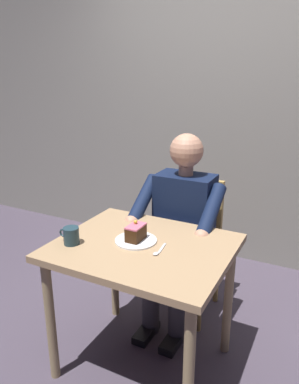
% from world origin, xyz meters
% --- Properties ---
extents(ground_plane, '(14.00, 14.00, 0.00)m').
position_xyz_m(ground_plane, '(0.00, 0.00, 0.00)').
color(ground_plane, '#463C4A').
extents(cafe_rear_panel, '(6.40, 0.12, 3.00)m').
position_xyz_m(cafe_rear_panel, '(0.00, -1.56, 1.50)').
color(cafe_rear_panel, gray).
rests_on(cafe_rear_panel, ground).
extents(dining_table, '(0.88, 0.73, 0.74)m').
position_xyz_m(dining_table, '(0.00, 0.00, 0.64)').
color(dining_table, '#A2815B').
rests_on(dining_table, ground).
extents(chair, '(0.42, 0.42, 0.90)m').
position_xyz_m(chair, '(0.00, -0.66, 0.50)').
color(chair, '#AF8C48').
rests_on(chair, ground).
extents(seated_person, '(0.53, 0.58, 1.23)m').
position_xyz_m(seated_person, '(0.00, -0.48, 0.64)').
color(seated_person, '#101B37').
rests_on(seated_person, ground).
extents(dessert_plate, '(0.22, 0.22, 0.01)m').
position_xyz_m(dessert_plate, '(0.05, -0.01, 0.75)').
color(dessert_plate, white).
rests_on(dessert_plate, dining_table).
extents(cake_slice, '(0.07, 0.11, 0.10)m').
position_xyz_m(cake_slice, '(0.05, -0.01, 0.79)').
color(cake_slice, '#381F0D').
rests_on(cake_slice, dessert_plate).
extents(coffee_cup, '(0.12, 0.08, 0.09)m').
position_xyz_m(coffee_cup, '(0.33, 0.16, 0.79)').
color(coffee_cup, '#1E3641').
rests_on(coffee_cup, dining_table).
extents(dessert_spoon, '(0.03, 0.14, 0.01)m').
position_xyz_m(dessert_spoon, '(-0.11, 0.04, 0.75)').
color(dessert_spoon, silver).
rests_on(dessert_spoon, dining_table).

